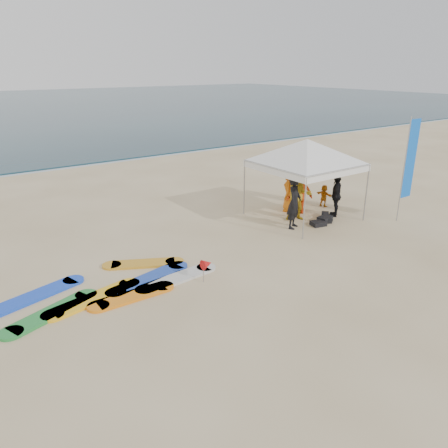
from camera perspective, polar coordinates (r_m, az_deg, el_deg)
ground at (r=11.25m, az=9.44°, el=-9.09°), size 120.00×120.00×0.00m
shoreline_foam at (r=26.57m, az=-19.40°, el=7.16°), size 160.00×1.20×0.01m
person_black_a at (r=15.38m, az=9.17°, el=2.81°), size 0.81×0.73×1.87m
person_yellow at (r=16.18m, az=9.78°, el=3.69°), size 1.16×1.08×1.89m
person_orange_a at (r=17.01m, az=9.93°, el=4.11°), size 1.22×0.92×1.68m
person_black_b at (r=16.99m, az=14.44°, el=3.64°), size 1.00×0.88×1.62m
person_orange_b at (r=17.23m, az=8.69°, el=4.47°), size 1.01×0.93×1.73m
person_seated at (r=18.16m, az=12.92°, el=3.63°), size 0.35×0.85×0.90m
canopy_tent at (r=16.10m, az=10.83°, el=10.82°), size 4.47×4.47×3.37m
feather_flag at (r=17.06m, az=23.09°, el=7.66°), size 0.63×0.04×3.78m
marker_pennant at (r=11.55m, az=-2.23°, el=-5.25°), size 0.28×0.28×0.64m
gear_pile at (r=16.37m, az=12.83°, el=0.54°), size 1.37×0.93×0.22m
surfboard_spread at (r=11.67m, az=-14.49°, el=-8.19°), size 5.60×2.50×0.07m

